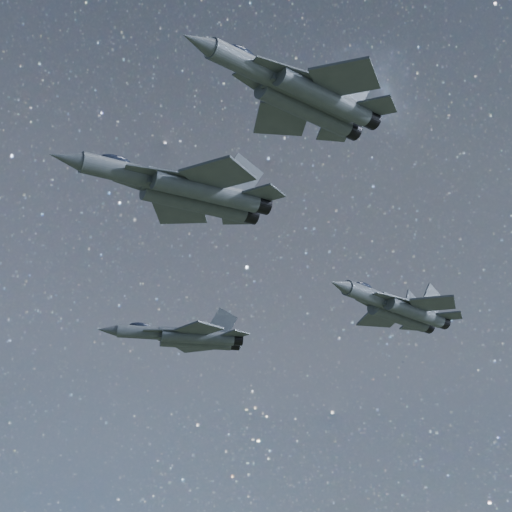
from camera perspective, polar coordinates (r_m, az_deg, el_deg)
name	(u,v)px	position (r m, az deg, el deg)	size (l,w,h in m)	color
jet_lead	(184,189)	(71.33, -4.85, 4.46)	(19.76, 13.72, 4.97)	#394047
jet_left	(185,337)	(98.12, -4.75, -5.38)	(17.25, 11.97, 4.33)	#394047
jet_right	(300,93)	(59.95, 2.94, 10.81)	(16.87, 11.29, 4.27)	#394047
jet_slot	(398,308)	(88.49, 9.46, -3.47)	(17.44, 11.48, 4.47)	#394047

